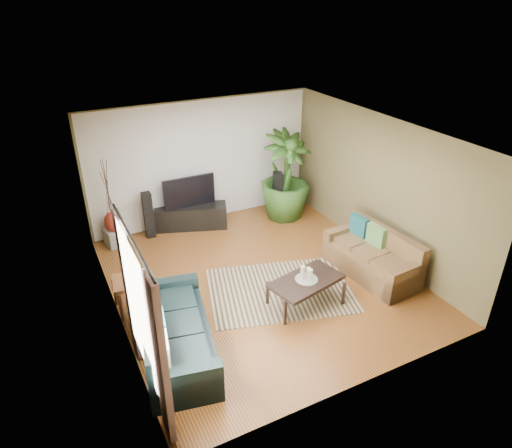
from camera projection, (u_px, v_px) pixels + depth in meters
floor at (261, 280)px, 8.25m from camera, size 5.50×5.50×0.00m
ceiling at (262, 134)px, 6.99m from camera, size 5.50×5.50×0.00m
wall_back at (203, 162)px, 9.79m from camera, size 5.00×0.00×5.00m
wall_front at (367, 304)px, 5.45m from camera, size 5.00×0.00×5.00m
wall_left at (109, 247)px, 6.62m from camera, size 0.00×5.50×5.50m
wall_right at (379, 187)px, 8.62m from camera, size 0.00×5.50×5.50m
backwall_panel at (203, 163)px, 9.78m from camera, size 4.90×0.00×4.90m
window_pane at (137, 306)px, 5.34m from camera, size 0.00×1.80×1.80m
curtain_near at (161, 362)px, 4.89m from camera, size 0.08×0.35×2.20m
curtain_far at (129, 288)px, 6.07m from camera, size 0.08×0.35×2.20m
curtain_rod at (131, 238)px, 4.94m from camera, size 0.03×1.90×0.03m
sofa_left at (177, 328)px, 6.45m from camera, size 1.32×2.28×0.85m
sofa_right at (372, 254)px, 8.24m from camera, size 0.95×1.86×0.85m
area_rug at (280, 290)px, 7.97m from camera, size 2.84×2.35×0.01m
coffee_table at (306, 292)px, 7.51m from camera, size 1.31×0.90×0.49m
candle_tray at (306, 279)px, 7.40m from camera, size 0.37×0.37×0.02m
candle_tall at (303, 273)px, 7.34m from camera, size 0.08×0.08×0.24m
candle_mid at (310, 275)px, 7.33m from camera, size 0.08×0.08×0.19m
candle_short at (308, 272)px, 7.43m from camera, size 0.08×0.08×0.15m
tv_stand at (191, 217)px, 9.93m from camera, size 1.60×0.95×0.51m
television at (189, 192)px, 9.66m from camera, size 1.13×0.06×0.67m
speaker_left at (148, 215)px, 9.46m from camera, size 0.18×0.20×1.00m
speaker_right at (277, 195)px, 10.25m from camera, size 0.25×0.27×1.09m
potted_plant at (285, 176)px, 10.07m from camera, size 1.28×1.28×1.98m
plant_pot at (284, 210)px, 10.47m from camera, size 0.37×0.37×0.28m
pedestal at (115, 237)px, 9.28m from camera, size 0.43×0.43×0.36m
vase at (113, 222)px, 9.12m from camera, size 0.33×0.33×0.46m
side_table at (132, 294)px, 7.40m from camera, size 0.59×0.59×0.56m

